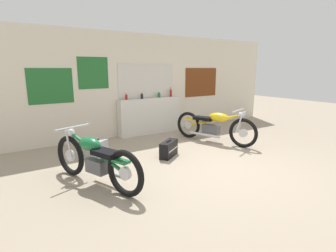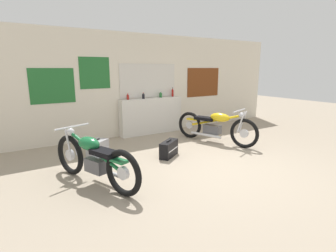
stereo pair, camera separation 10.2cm
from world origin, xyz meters
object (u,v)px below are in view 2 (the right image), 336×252
Objects in this scene: bottle_left_center at (143,96)px; hard_case_black at (169,149)px; bottle_leftmost at (128,97)px; bottle_center at (161,95)px; hard_case_silver at (98,148)px; motorcycle_yellow at (215,126)px; motorcycle_green at (94,159)px; bottle_right_center at (173,93)px.

bottle_left_center reaches higher than hard_case_black.
bottle_leftmost is 0.95× the size of bottle_center.
motorcycle_yellow is at bearing -10.96° from hard_case_silver.
motorcycle_green reaches higher than motorcycle_yellow.
bottle_right_center is (1.01, 0.05, 0.04)m from bottle_left_center.
motorcycle_green is at bearing -137.17° from bottle_center.
motorcycle_green is (-3.33, -0.82, -0.01)m from motorcycle_yellow.
motorcycle_yellow is 3.65× the size of hard_case_black.
bottle_center is at bearing 107.85° from motorcycle_yellow.
hard_case_black is at bearing -102.00° from bottle_left_center.
hard_case_black is (-1.01, -2.05, -0.93)m from bottle_center.
motorcycle_green is (-1.73, -2.57, -0.67)m from bottle_leftmost.
hard_case_black is at bearing 16.45° from motorcycle_green.
bottle_right_center reaches higher than motorcycle_yellow.
hard_case_black is at bearing -89.41° from bottle_leftmost.
bottle_left_center is at bearing 33.91° from hard_case_silver.
hard_case_black is (-0.43, -2.01, -0.93)m from bottle_left_center.
motorcycle_yellow is at bearing -55.99° from bottle_left_center.
hard_case_silver is at bearing 169.04° from motorcycle_yellow.
bottle_right_center is 2.69m from hard_case_black.
motorcycle_yellow is (1.15, -1.70, -0.67)m from bottle_left_center.
bottle_left_center is 0.64× the size of bottle_right_center.
bottle_center reaches higher than motorcycle_yellow.
hard_case_silver is (-1.26, -1.19, -0.93)m from bottle_leftmost.
bottle_center is at bearing 42.83° from motorcycle_green.
bottle_leftmost is 0.29× the size of hard_case_black.
bottle_left_center is 2.26m from hard_case_silver.
bottle_leftmost is at bearing -179.81° from bottle_right_center.
bottle_right_center is 0.52× the size of hard_case_silver.
bottle_left_center is 0.08× the size of motorcycle_yellow.
bottle_center is 0.08× the size of motorcycle_yellow.
bottle_left_center is 2.25m from hard_case_black.
motorcycle_green is at bearing -130.85° from bottle_left_center.
bottle_left_center reaches higher than motorcycle_yellow.
motorcycle_yellow is at bearing 13.88° from motorcycle_green.
hard_case_black is at bearing -33.79° from hard_case_silver.
bottle_right_center is 1.90m from motorcycle_yellow.
motorcycle_yellow is (0.56, -1.74, -0.67)m from bottle_center.
bottle_leftmost reaches higher than hard_case_black.
motorcycle_green is 3.78× the size of hard_case_silver.
bottle_right_center is (0.42, 0.01, 0.04)m from bottle_center.
bottle_left_center reaches higher than motorcycle_green.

